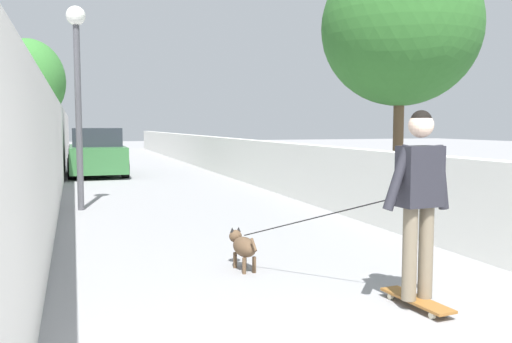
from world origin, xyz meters
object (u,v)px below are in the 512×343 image
object	(u,v)px
dog	(244,246)
car_near	(97,153)
tree_left_near	(0,94)
skateboard	(417,300)
tree_right_far	(401,28)
lamp_post	(77,70)
person_skateboarder	(419,189)
tree_left_mid	(28,81)

from	to	relation	value
dog	car_near	bearing A→B (deg)	4.97
tree_left_near	dog	distance (m)	10.09
skateboard	tree_right_far	bearing A→B (deg)	-31.56
tree_left_near	dog	bearing A→B (deg)	-159.20
lamp_post	person_skateboarder	xyz separation A→B (m)	(-6.87, -2.78, -1.61)
lamp_post	skateboard	distance (m)	7.86
lamp_post	dog	xyz separation A→B (m)	(-5.14, -1.70, -2.41)
tree_left_mid	tree_right_far	xyz separation A→B (m)	(-11.50, -7.70, 0.37)
dog	skateboard	bearing A→B (deg)	-147.80
lamp_post	car_near	size ratio (longest dim) A/B	1.01
dog	car_near	xyz separation A→B (m)	(12.59, 1.10, 0.44)
tree_left_mid	car_near	bearing A→B (deg)	-140.53
tree_right_far	person_skateboarder	distance (m)	6.86
dog	person_skateboarder	bearing A→B (deg)	-147.80
tree_right_far	person_skateboarder	bearing A→B (deg)	148.44
lamp_post	dog	size ratio (longest dim) A/B	1.88
dog	tree_left_mid	bearing A→B (deg)	12.10
tree_right_far	person_skateboarder	xyz separation A→B (m)	(-5.45, 3.35, -2.48)
tree_left_near	dog	xyz separation A→B (m)	(-9.22, -3.50, -2.13)
tree_left_near	tree_left_mid	distance (m)	6.05
tree_right_far	car_near	world-z (taller)	tree_right_far
tree_left_mid	skateboard	world-z (taller)	tree_left_mid
person_skateboarder	dog	xyz separation A→B (m)	(1.73, 1.09, -0.80)
car_near	tree_right_far	bearing A→B (deg)	-148.06
tree_left_mid	skateboard	distance (m)	17.77
tree_right_far	car_near	size ratio (longest dim) A/B	1.34
lamp_post	car_near	world-z (taller)	lamp_post
lamp_post	car_near	distance (m)	7.73
tree_left_mid	car_near	distance (m)	4.21
tree_left_near	skateboard	bearing A→B (deg)	-157.25
tree_right_far	dog	bearing A→B (deg)	130.03
tree_right_far	skateboard	size ratio (longest dim) A/B	6.27
skateboard	car_near	world-z (taller)	car_near
lamp_post	car_near	bearing A→B (deg)	-4.60
tree_left_mid	dog	xyz separation A→B (m)	(-15.22, -3.26, -2.91)
skateboard	dog	world-z (taller)	dog
tree_left_mid	dog	world-z (taller)	tree_left_mid
lamp_post	tree_right_far	bearing A→B (deg)	-103.04
tree_left_near	skateboard	xyz separation A→B (m)	(-10.95, -4.59, -2.34)
person_skateboarder	dog	bearing A→B (deg)	32.20
tree_right_far	tree_left_near	bearing A→B (deg)	55.28
tree_left_near	person_skateboarder	distance (m)	11.95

